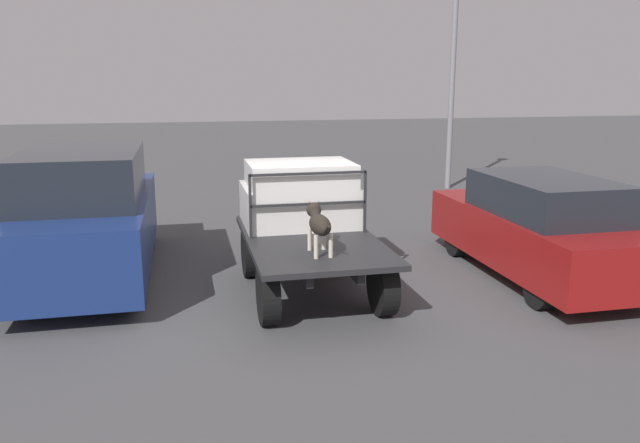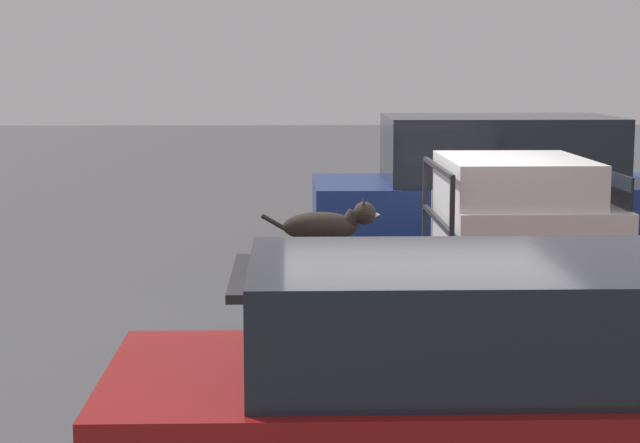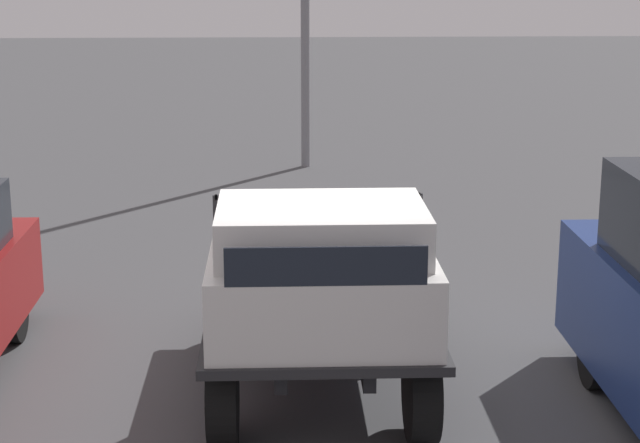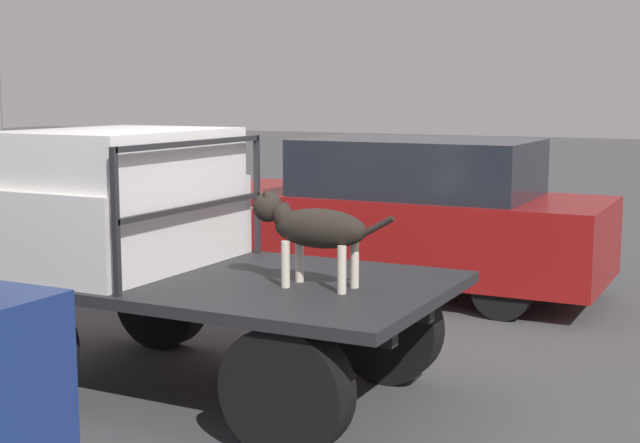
# 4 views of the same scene
# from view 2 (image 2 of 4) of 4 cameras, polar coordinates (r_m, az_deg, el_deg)

# --- Properties ---
(ground_plane) EXTENTS (80.00, 80.00, 0.00)m
(ground_plane) POSITION_cam_2_polar(r_m,az_deg,el_deg) (10.01, 5.36, -7.71)
(ground_plane) COLOR #474749
(flatbed_truck) EXTENTS (3.46, 1.94, 0.90)m
(flatbed_truck) POSITION_cam_2_polar(r_m,az_deg,el_deg) (9.85, 5.41, -4.23)
(flatbed_truck) COLOR black
(flatbed_truck) RESTS_ON ground
(truck_cab) EXTENTS (1.48, 1.82, 1.04)m
(truck_cab) POSITION_cam_2_polar(r_m,az_deg,el_deg) (9.87, 10.72, 0.20)
(truck_cab) COLOR silver
(truck_cab) RESTS_ON flatbed_truck
(truck_headboard) EXTENTS (0.04, 1.82, 0.97)m
(truck_headboard) POSITION_cam_2_polar(r_m,az_deg,el_deg) (9.71, 6.27, 1.04)
(truck_headboard) COLOR #232326
(truck_headboard) RESTS_ON flatbed_truck
(dog) EXTENTS (1.09, 0.27, 0.67)m
(dog) POSITION_cam_2_polar(r_m,az_deg,el_deg) (9.72, 0.47, -0.24)
(dog) COLOR beige
(dog) RESTS_ON flatbed_truck
(parked_sedan) EXTENTS (4.56, 1.78, 1.71)m
(parked_sedan) POSITION_cam_2_polar(r_m,az_deg,el_deg) (6.14, 9.88, -9.90)
(parked_sedan) COLOR black
(parked_sedan) RESTS_ON ground
(parked_pickup_far) EXTENTS (5.02, 1.98, 2.15)m
(parked_pickup_far) POSITION_cam_2_polar(r_m,az_deg,el_deg) (13.35, 10.22, 0.80)
(parked_pickup_far) COLOR black
(parked_pickup_far) RESTS_ON ground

